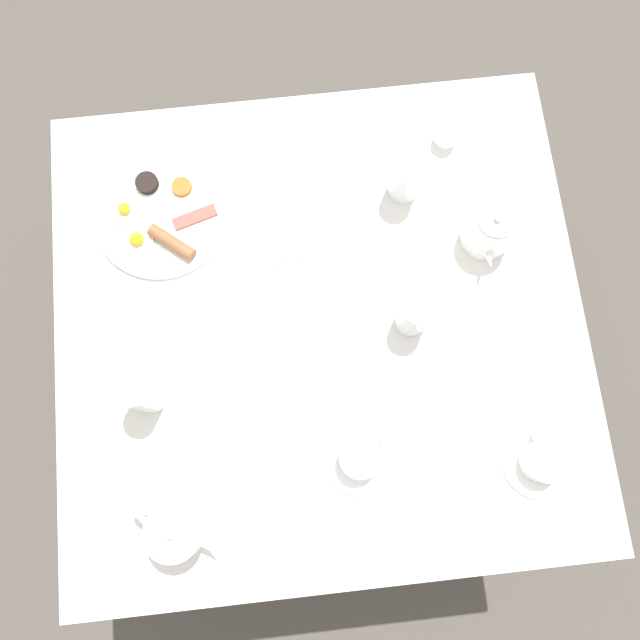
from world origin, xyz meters
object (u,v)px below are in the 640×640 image
(teapot_far, at_px, (490,228))
(teacup_with_saucer_left, at_px, (542,461))
(water_glass_short, at_px, (415,314))
(wine_glass_spare, at_px, (407,176))
(fork_spare, at_px, (445,475))
(fork_by_plate, at_px, (226,376))
(spoon_for_tea, at_px, (124,332))
(creamer_jug, at_px, (447,133))
(water_glass_tall, at_px, (142,393))
(knife_by_plate, at_px, (316,250))
(teapot_near, at_px, (176,531))
(teacup_with_saucer_right, at_px, (359,458))
(breakfast_plate, at_px, (160,216))

(teapot_far, bearing_deg, teacup_with_saucer_left, 16.00)
(teacup_with_saucer_left, bearing_deg, water_glass_short, 34.10)
(wine_glass_spare, height_order, fork_spare, wine_glass_spare)
(fork_by_plate, relative_size, spoon_for_tea, 1.19)
(creamer_jug, height_order, fork_by_plate, creamer_jug)
(creamer_jug, height_order, fork_spare, creamer_jug)
(water_glass_tall, xyz_separation_m, knife_by_plate, (0.28, -0.37, -0.07))
(water_glass_tall, height_order, fork_by_plate, water_glass_tall)
(teacup_with_saucer_left, bearing_deg, knife_by_plate, 38.66)
(fork_by_plate, bearing_deg, fork_spare, -120.27)
(water_glass_tall, bearing_deg, teacup_with_saucer_left, -105.66)
(knife_by_plate, xyz_separation_m, spoon_for_tea, (-0.14, 0.43, 0.00))
(knife_by_plate, relative_size, fork_spare, 1.27)
(wine_glass_spare, xyz_separation_m, spoon_for_tea, (-0.26, 0.64, -0.07))
(knife_by_plate, bearing_deg, water_glass_tall, 126.95)
(teapot_near, bearing_deg, wine_glass_spare, 81.41)
(teacup_with_saucer_right, height_order, spoon_for_tea, teacup_with_saucer_right)
(breakfast_plate, height_order, water_glass_tall, water_glass_tall)
(teapot_near, xyz_separation_m, fork_by_plate, (0.29, -0.11, -0.05))
(teacup_with_saucer_right, height_order, knife_by_plate, teacup_with_saucer_right)
(teapot_near, height_order, creamer_jug, teapot_near)
(wine_glass_spare, height_order, creamer_jug, wine_glass_spare)
(teapot_near, xyz_separation_m, water_glass_tall, (0.27, 0.05, 0.02))
(wine_glass_spare, xyz_separation_m, knife_by_plate, (-0.12, 0.21, -0.07))
(teacup_with_saucer_left, height_order, teacup_with_saucer_right, same)
(teapot_near, distance_m, water_glass_short, 0.63)
(teapot_near, height_order, knife_by_plate, teapot_near)
(creamer_jug, bearing_deg, fork_by_plate, 132.26)
(teapot_near, relative_size, spoon_for_tea, 1.36)
(teacup_with_saucer_left, height_order, knife_by_plate, teacup_with_saucer_left)
(creamer_jug, bearing_deg, fork_spare, 171.30)
(teapot_near, bearing_deg, spoon_for_tea, 133.75)
(teapot_near, distance_m, knife_by_plate, 0.64)
(teacup_with_saucer_left, distance_m, water_glass_short, 0.39)
(water_glass_tall, height_order, creamer_jug, water_glass_tall)
(teacup_with_saucer_right, bearing_deg, wine_glass_spare, -16.52)
(teapot_near, relative_size, water_glass_tall, 1.19)
(water_glass_tall, relative_size, spoon_for_tea, 1.15)
(teacup_with_saucer_left, distance_m, water_glass_tall, 0.80)
(teacup_with_saucer_left, bearing_deg, teapot_near, 93.94)
(teacup_with_saucer_right, bearing_deg, teapot_near, 104.66)
(teacup_with_saucer_right, height_order, water_glass_tall, water_glass_tall)
(teapot_far, distance_m, fork_by_plate, 0.64)
(water_glass_tall, xyz_separation_m, fork_by_plate, (0.03, -0.16, -0.07))
(teapot_far, relative_size, spoon_for_tea, 1.49)
(breakfast_plate, xyz_separation_m, water_glass_short, (-0.29, -0.52, 0.05))
(teacup_with_saucer_right, relative_size, spoon_for_tea, 1.13)
(teapot_near, height_order, teacup_with_saucer_right, teapot_near)
(teapot_far, bearing_deg, fork_by_plate, -54.49)
(breakfast_plate, xyz_separation_m, teapot_near, (-0.66, -0.01, 0.04))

